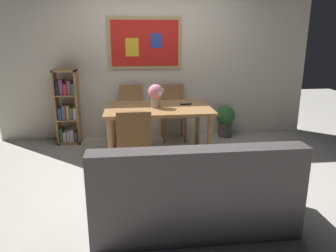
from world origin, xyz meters
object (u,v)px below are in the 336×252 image
at_px(dining_chair_far_right, 173,108).
at_px(leather_couch, 192,194).
at_px(potted_ivy, 225,120).
at_px(dining_chair_near_left, 134,142).
at_px(dining_chair_far_left, 131,109).
at_px(tv_remote, 186,104).
at_px(flower_vase, 156,94).
at_px(dining_table, 158,114).
at_px(bookshelf, 68,109).

relative_size(dining_chair_far_right, leather_couch, 0.51).
bearing_deg(leather_couch, potted_ivy, 67.40).
relative_size(dining_chair_far_right, dining_chair_near_left, 1.00).
xyz_separation_m(dining_chair_far_left, tv_remote, (0.77, -0.76, 0.22)).
relative_size(flower_vase, tv_remote, 1.98).
relative_size(dining_chair_far_left, flower_vase, 2.86).
bearing_deg(dining_chair_far_right, flower_vase, -111.73).
xyz_separation_m(dining_table, tv_remote, (0.41, 0.10, 0.11)).
bearing_deg(bookshelf, dining_chair_far_right, 0.33).
distance_m(dining_table, leather_couch, 1.76).
bearing_deg(dining_chair_far_right, dining_table, -110.67).
distance_m(dining_chair_far_right, potted_ivy, 0.94).
xyz_separation_m(bookshelf, tv_remote, (1.79, -0.74, 0.20)).
xyz_separation_m(dining_table, flower_vase, (-0.03, -0.03, 0.29)).
relative_size(dining_table, leather_couch, 0.81).
bearing_deg(dining_chair_far_left, tv_remote, -44.67).
height_order(leather_couch, flower_vase, flower_vase).
height_order(dining_table, dining_chair_near_left, dining_chair_near_left).
distance_m(dining_chair_near_left, leather_couch, 1.04).
bearing_deg(dining_chair_near_left, dining_table, 67.54).
bearing_deg(potted_ivy, dining_chair_far_left, -179.96).
bearing_deg(bookshelf, dining_table, -31.55).
relative_size(dining_table, dining_chair_near_left, 1.59).
bearing_deg(dining_chair_far_right, dining_chair_far_left, 179.31).
distance_m(dining_chair_far_left, bookshelf, 1.01).
height_order(dining_chair_near_left, potted_ivy, dining_chair_near_left).
distance_m(dining_chair_far_left, dining_chair_far_right, 0.69).
bearing_deg(tv_remote, dining_chair_far_right, 96.22).
relative_size(potted_ivy, tv_remote, 3.33).
relative_size(dining_table, dining_chair_far_right, 1.59).
bearing_deg(tv_remote, bookshelf, 157.37).
bearing_deg(tv_remote, leather_couch, -97.76).
distance_m(leather_couch, tv_remote, 1.89).
xyz_separation_m(flower_vase, tv_remote, (0.44, 0.13, -0.18)).
relative_size(leather_couch, bookshelf, 1.51).
distance_m(dining_chair_far_right, dining_chair_near_left, 1.82).
bearing_deg(leather_couch, tv_remote, 82.24).
distance_m(dining_chair_far_right, leather_couch, 2.59).
bearing_deg(potted_ivy, dining_chair_far_right, -179.40).
relative_size(dining_chair_near_left, leather_couch, 0.51).
relative_size(leather_couch, flower_vase, 5.66).
bearing_deg(leather_couch, dining_table, 95.22).
bearing_deg(dining_chair_far_left, dining_chair_far_right, -0.69).
relative_size(bookshelf, flower_vase, 3.75).
height_order(bookshelf, flower_vase, bookshelf).
distance_m(dining_chair_far_left, tv_remote, 1.11).
xyz_separation_m(dining_table, dining_chair_near_left, (-0.35, -0.84, -0.12)).
xyz_separation_m(dining_chair_far_right, tv_remote, (0.08, -0.75, 0.22)).
bearing_deg(dining_chair_far_left, potted_ivy, 0.04).
relative_size(leather_couch, tv_remote, 11.22).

